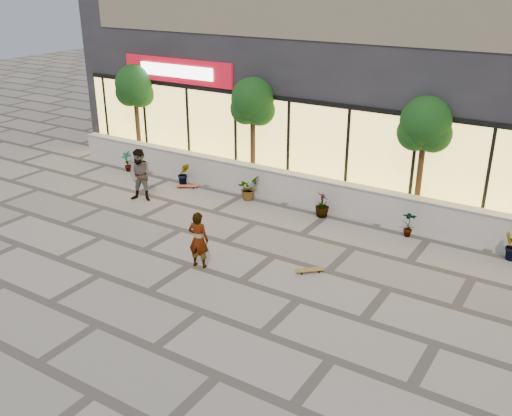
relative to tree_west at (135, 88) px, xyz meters
The scene contains 16 objects.
ground 12.21m from the tree_west, 40.55° to the right, with size 80.00×80.00×0.00m, color gray.
planter_wall 9.36m from the tree_west, ahead, with size 22.00×0.42×1.04m.
retail_building 10.27m from the tree_west, 28.00° to the left, with size 24.00×9.17×8.50m.
shrub_a 2.91m from the tree_west, 68.20° to the right, with size 0.43×0.29×0.81m, color #123410.
shrub_b 4.37m from the tree_west, 20.75° to the right, with size 0.45×0.36×0.81m, color #123410.
shrub_c 6.74m from the tree_west, 11.58° to the right, with size 0.73×0.63×0.81m, color #123410.
shrub_d 9.35m from the tree_west, ahead, with size 0.45×0.45×0.81m, color #123410.
shrub_e 12.05m from the tree_west, ahead, with size 0.43×0.29×0.81m, color #123410.
shrub_f 14.78m from the tree_west, ahead, with size 0.45×0.36×0.81m, color #123410.
tree_west is the anchor object (origin of this frame).
tree_midwest 5.50m from the tree_west, ahead, with size 1.60×1.50×3.92m.
tree_mideast 11.50m from the tree_west, ahead, with size 1.60×1.50×3.92m.
skater_center 9.94m from the tree_west, 38.11° to the right, with size 0.56×0.37×1.55m, color silver.
skater_left 4.95m from the tree_west, 46.11° to the right, with size 0.87×0.68×1.80m, color #91825D.
skateboard_center 11.67m from the tree_west, 24.78° to the right, with size 0.68×0.65×0.09m.
skateboard_left 4.90m from the tree_west, 22.39° to the right, with size 0.76×0.54×0.09m.
Camera 1 is at (7.00, -8.79, 7.20)m, focal length 40.00 mm.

